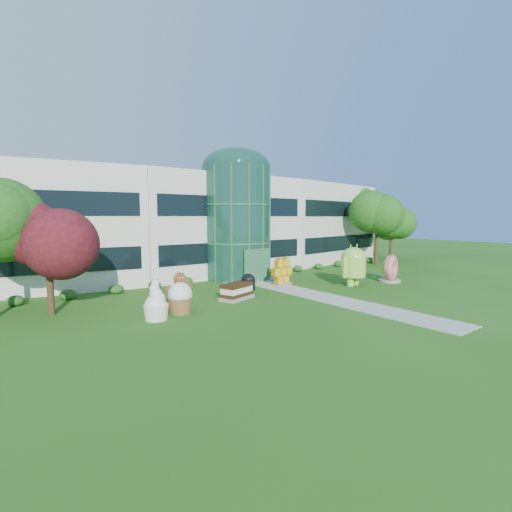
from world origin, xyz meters
TOP-DOWN VIEW (x-y plane):
  - ground at (0.00, 0.00)m, footprint 140.00×140.00m
  - building at (0.00, 18.00)m, footprint 46.00×15.00m
  - atrium at (0.00, 12.00)m, footprint 6.00×6.00m
  - walkway at (0.00, 2.00)m, footprint 2.40×20.00m
  - tree_red at (-15.50, 7.50)m, footprint 4.00×4.00m
  - trees_backdrop at (0.00, 13.00)m, footprint 52.00×8.00m
  - android_green at (5.21, 3.13)m, footprint 3.53×2.68m
  - android_black at (-3.65, 5.16)m, footprint 1.80×1.46m
  - donut at (9.02, 2.30)m, footprint 2.44×1.67m
  - gingerbread at (-9.04, 4.71)m, footprint 2.51×1.56m
  - ice_cream_sandwich at (-5.00, 4.59)m, footprint 2.70×1.92m
  - honeycomb at (0.81, 6.70)m, footprint 2.67×1.41m
  - froyo at (-11.22, 3.03)m, footprint 1.70×1.70m
  - cupcake at (-9.60, 3.50)m, footprint 1.93×1.93m

SIDE VIEW (x-z plane):
  - ground at x=0.00m, z-range 0.00..0.00m
  - walkway at x=0.00m, z-range 0.00..0.04m
  - ice_cream_sandwich at x=-5.00m, z-range 0.00..1.09m
  - android_black at x=-3.65m, z-range 0.00..1.78m
  - cupcake at x=-9.60m, z-range 0.00..1.79m
  - honeycomb at x=0.81m, z-range 0.00..1.99m
  - gingerbread at x=-9.04m, z-range 0.00..2.17m
  - donut at x=9.02m, z-range 0.00..2.32m
  - froyo at x=-11.22m, z-range 0.00..2.46m
  - android_green at x=5.21m, z-range 0.00..3.61m
  - tree_red at x=-15.50m, z-range 0.00..6.00m
  - trees_backdrop at x=0.00m, z-range 0.00..8.40m
  - building at x=0.00m, z-range 0.00..9.30m
  - atrium at x=0.00m, z-range 0.00..9.80m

